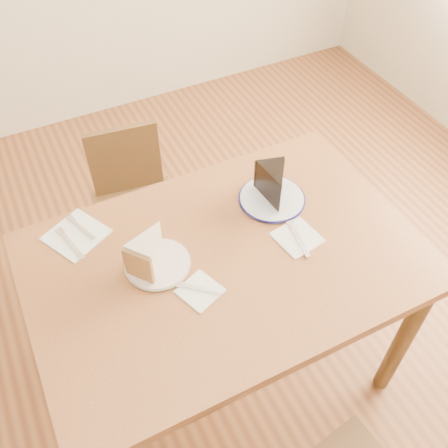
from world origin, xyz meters
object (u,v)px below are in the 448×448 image
at_px(plate_cream, 158,264).
at_px(plate_navy, 272,199).
at_px(table, 226,276).
at_px(chair_far, 136,204).
at_px(carrot_cake, 151,250).
at_px(chocolate_cake, 274,187).

distance_m(plate_cream, plate_navy, 0.46).
height_order(table, plate_navy, plate_navy).
height_order(chair_far, plate_cream, plate_cream).
relative_size(table, carrot_cake, 9.58).
xyz_separation_m(plate_navy, carrot_cake, (-0.46, -0.07, 0.06)).
bearing_deg(plate_navy, table, -148.88).
bearing_deg(table, plate_navy, 31.12).
bearing_deg(plate_cream, plate_navy, 10.96).
bearing_deg(plate_cream, table, -17.59).
xyz_separation_m(table, chocolate_cake, (0.25, 0.14, 0.16)).
height_order(chair_far, chocolate_cake, chocolate_cake).
bearing_deg(table, plate_cream, 162.41).
relative_size(plate_cream, chocolate_cake, 1.39).
distance_m(chair_far, plate_navy, 0.72).
xyz_separation_m(table, chair_far, (-0.10, 0.68, -0.25)).
distance_m(plate_cream, chocolate_cake, 0.46).
xyz_separation_m(chair_far, plate_cream, (-0.10, -0.62, 0.35)).
height_order(carrot_cake, chocolate_cake, chocolate_cake).
bearing_deg(chair_far, table, 105.33).
bearing_deg(chocolate_cake, plate_navy, -53.48).
bearing_deg(chocolate_cake, chair_far, -42.22).
height_order(table, chair_far, table).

